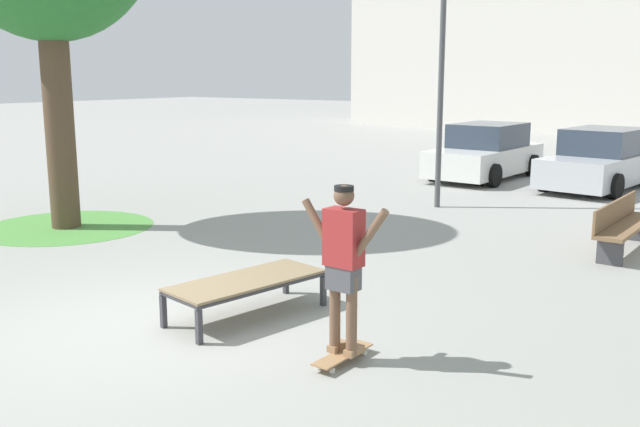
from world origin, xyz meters
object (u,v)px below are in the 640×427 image
object	(u,v)px
light_post	(443,25)
skater	(344,258)
skate_box	(247,282)
car_silver	(601,161)
skateboard	(343,355)
park_bench	(624,225)
car_white	(486,153)

from	to	relation	value
light_post	skater	bearing A→B (deg)	-70.15
skate_box	skater	world-z (taller)	skater
car_silver	light_post	world-z (taller)	light_post
skateboard	park_bench	xyz separation A→B (m)	(1.23, 6.34, 0.37)
skate_box	car_white	xyz separation A→B (m)	(-2.12, 12.41, 0.28)
light_post	skateboard	bearing A→B (deg)	-70.16
car_white	park_bench	world-z (taller)	car_white
skater	light_post	world-z (taller)	light_post
car_silver	light_post	xyz separation A→B (m)	(-2.21, -4.68, 3.13)
skater	park_bench	distance (m)	6.49
skateboard	skate_box	bearing A→B (deg)	163.74
skater	light_post	xyz separation A→B (m)	(-2.96, 8.19, 2.75)
skateboard	light_post	xyz separation A→B (m)	(-2.96, 8.19, 3.75)
skate_box	car_silver	xyz separation A→B (m)	(0.94, 12.38, 0.28)
car_white	light_post	bearing A→B (deg)	-79.86
car_white	light_post	size ratio (longest dim) A/B	0.73
skate_box	park_bench	xyz separation A→B (m)	(2.91, 5.85, 0.03)
skater	car_white	world-z (taller)	skater
skate_box	skater	xyz separation A→B (m)	(1.68, -0.49, 0.66)
skateboard	light_post	size ratio (longest dim) A/B	0.14
car_silver	park_bench	distance (m)	6.83
car_white	park_bench	distance (m)	8.27
skate_box	skater	distance (m)	1.87
skateboard	skater	bearing A→B (deg)	88.21
car_white	light_post	world-z (taller)	light_post
skateboard	car_white	size ratio (longest dim) A/B	0.19
skate_box	skateboard	xyz separation A→B (m)	(1.68, -0.49, -0.34)
park_bench	light_post	world-z (taller)	light_post
skateboard	park_bench	size ratio (longest dim) A/B	0.33
skater	car_white	bearing A→B (deg)	106.41
skate_box	car_silver	world-z (taller)	car_silver
skate_box	car_white	distance (m)	12.60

